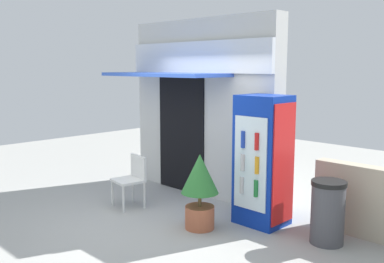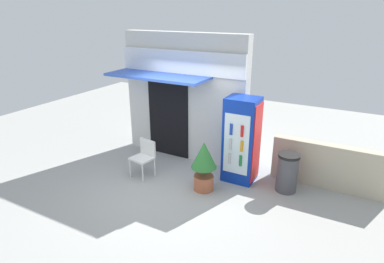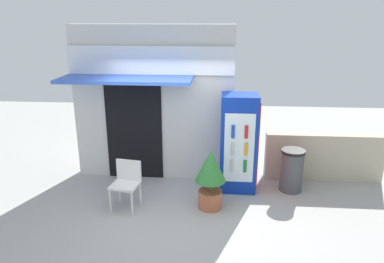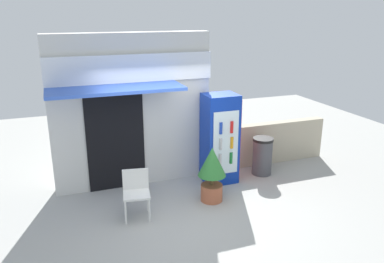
{
  "view_description": "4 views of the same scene",
  "coord_description": "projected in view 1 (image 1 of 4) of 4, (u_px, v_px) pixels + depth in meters",
  "views": [
    {
      "loc": [
        4.88,
        -4.07,
        2.31
      ],
      "look_at": [
        0.35,
        0.49,
        1.35
      ],
      "focal_mm": 40.76,
      "sensor_mm": 36.0,
      "label": 1
    },
    {
      "loc": [
        3.4,
        -5.2,
        3.62
      ],
      "look_at": [
        0.23,
        0.66,
        1.1
      ],
      "focal_mm": 30.35,
      "sensor_mm": 36.0,
      "label": 2
    },
    {
      "loc": [
        0.85,
        -5.48,
        3.28
      ],
      "look_at": [
        0.37,
        0.72,
        1.28
      ],
      "focal_mm": 33.66,
      "sensor_mm": 36.0,
      "label": 3
    },
    {
      "loc": [
        -1.92,
        -5.92,
        3.53
      ],
      "look_at": [
        0.41,
        0.49,
        1.37
      ],
      "focal_mm": 35.9,
      "sensor_mm": 36.0,
      "label": 4
    }
  ],
  "objects": [
    {
      "name": "plastic_chair",
      "position": [
        132.0,
        177.0,
        7.18
      ],
      "size": [
        0.53,
        0.51,
        0.85
      ],
      "color": "silver",
      "rests_on": "ground"
    },
    {
      "name": "ground",
      "position": [
        153.0,
        220.0,
        6.6
      ],
      "size": [
        16.0,
        16.0,
        0.0
      ],
      "primitive_type": "plane",
      "color": "#A3A39E"
    },
    {
      "name": "trash_bin",
      "position": [
        328.0,
        212.0,
        5.68
      ],
      "size": [
        0.45,
        0.45,
        0.84
      ],
      "color": "#47474C",
      "rests_on": "ground"
    },
    {
      "name": "potted_plant_near_shop",
      "position": [
        200.0,
        185.0,
        6.18
      ],
      "size": [
        0.54,
        0.54,
        1.09
      ],
      "color": "#AD5B3D",
      "rests_on": "ground"
    },
    {
      "name": "storefront_building",
      "position": [
        201.0,
        105.0,
        7.82
      ],
      "size": [
        3.25,
        1.21,
        3.13
      ],
      "color": "silver",
      "rests_on": "ground"
    },
    {
      "name": "drink_cooler",
      "position": [
        263.0,
        161.0,
        6.33
      ],
      "size": [
        0.71,
        0.64,
        1.9
      ],
      "color": "#0C2D9E",
      "rests_on": "ground"
    }
  ]
}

